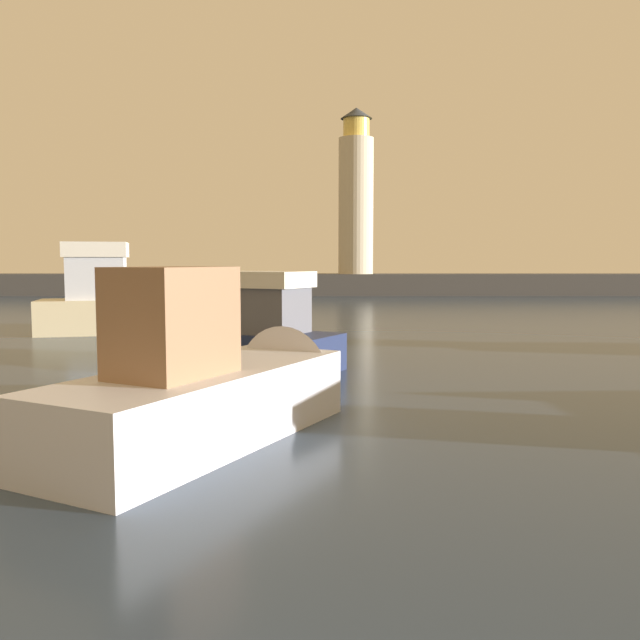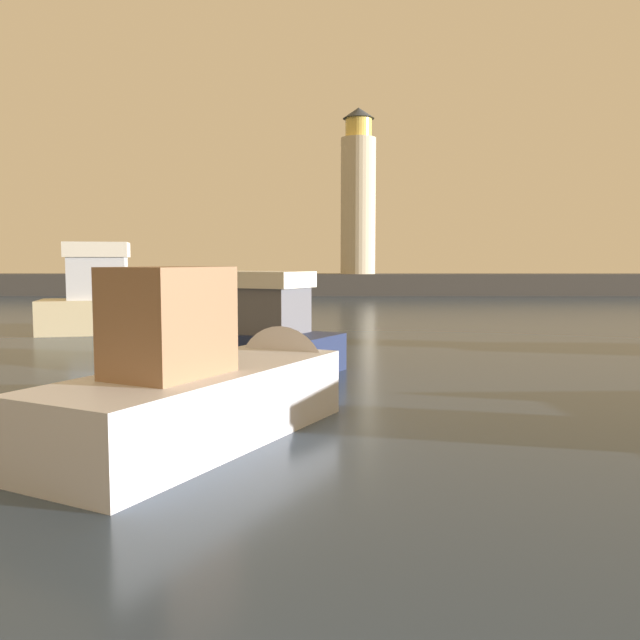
% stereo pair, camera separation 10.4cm
% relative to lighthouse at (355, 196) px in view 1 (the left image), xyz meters
% --- Properties ---
extents(ground_plane, '(220.00, 220.00, 0.00)m').
position_rel_lighthouse_xyz_m(ground_plane, '(-4.04, -29.28, -8.86)').
color(ground_plane, '#2D3D51').
extents(breakwater, '(70.04, 4.33, 1.91)m').
position_rel_lighthouse_xyz_m(breakwater, '(-4.04, 0.00, -7.90)').
color(breakwater, '#423F3D').
rests_on(breakwater, ground_plane).
extents(lighthouse, '(3.11, 3.11, 14.66)m').
position_rel_lighthouse_xyz_m(lighthouse, '(0.00, 0.00, 0.00)').
color(lighthouse, beige).
rests_on(lighthouse, breakwater).
extents(motorboat_2, '(7.68, 5.48, 3.18)m').
position_rel_lighthouse_xyz_m(motorboat_2, '(-6.30, -40.44, -7.94)').
color(motorboat_2, '#1E284C').
rests_on(motorboat_2, ground_plane).
extents(motorboat_3, '(5.48, 7.90, 3.33)m').
position_rel_lighthouse_xyz_m(motorboat_3, '(-4.76, -48.10, -8.01)').
color(motorboat_3, silver).
rests_on(motorboat_3, ground_plane).
extents(motorboat_4, '(9.32, 4.15, 4.17)m').
position_rel_lighthouse_xyz_m(motorboat_4, '(-10.67, -31.56, -7.68)').
color(motorboat_4, beige).
rests_on(motorboat_4, ground_plane).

